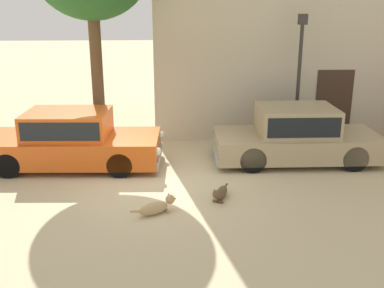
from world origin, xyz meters
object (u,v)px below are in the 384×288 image
(stray_dog_spotted, at_px, (157,207))
(street_lamp, at_px, (300,63))
(stray_dog_tan, at_px, (220,193))
(parked_sedan_second, at_px, (296,135))
(parked_sedan_nearest, at_px, (70,139))

(stray_dog_spotted, distance_m, street_lamp, 6.19)
(stray_dog_tan, bearing_deg, stray_dog_spotted, -42.93)
(stray_dog_spotted, relative_size, stray_dog_tan, 1.02)
(stray_dog_spotted, distance_m, stray_dog_tan, 1.46)
(parked_sedan_second, xyz_separation_m, stray_dog_tan, (-2.21, -2.33, -0.57))
(parked_sedan_nearest, bearing_deg, parked_sedan_second, 3.27)
(parked_sedan_nearest, bearing_deg, stray_dog_spotted, -49.52)
(parked_sedan_second, distance_m, street_lamp, 2.16)
(stray_dog_spotted, height_order, stray_dog_tan, stray_dog_spotted)
(parked_sedan_second, height_order, street_lamp, street_lamp)
(stray_dog_spotted, bearing_deg, stray_dog_tan, -4.68)
(parked_sedan_second, xyz_separation_m, stray_dog_spotted, (-3.54, -2.95, -0.57))
(parked_sedan_nearest, distance_m, parked_sedan_second, 5.78)
(stray_dog_tan, bearing_deg, street_lamp, 167.37)
(parked_sedan_nearest, xyz_separation_m, street_lamp, (6.11, 1.45, 1.67))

